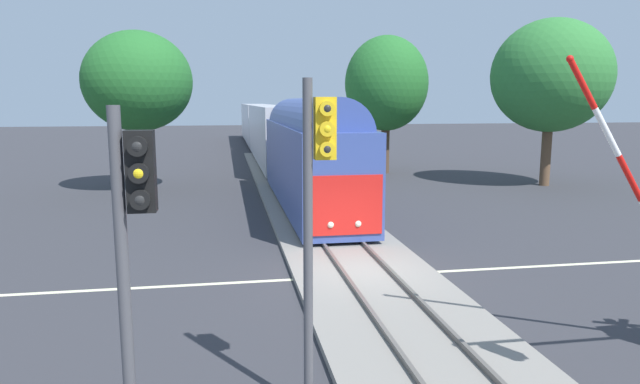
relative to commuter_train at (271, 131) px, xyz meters
The scene contains 9 objects.
ground_plane 33.90m from the commuter_train, 90.01° to the right, with size 220.00×220.00×0.00m, color #333338.
road_centre_stripe 33.90m from the commuter_train, 90.01° to the right, with size 44.00×0.20×0.01m.
railway_track 33.89m from the commuter_train, 90.01° to the right, with size 4.40×80.00×0.32m.
commuter_train is the anchor object (origin of this frame).
traffic_signal_near_left 43.19m from the commuter_train, 97.03° to the right, with size 0.53×0.38×5.28m.
traffic_signal_median 41.11m from the commuter_train, 93.73° to the right, with size 0.53×0.38×5.69m.
oak_behind_train 18.33m from the commuter_train, 120.18° to the right, with size 6.29×6.29×9.37m.
elm_centre_background 13.08m from the commuter_train, 52.13° to the right, with size 6.08×6.08×10.04m.
maple_right_background 24.13m from the commuter_train, 47.82° to the right, with size 7.29×7.29×10.36m.
Camera 1 is at (-4.12, -16.04, 5.33)m, focal length 31.22 mm.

